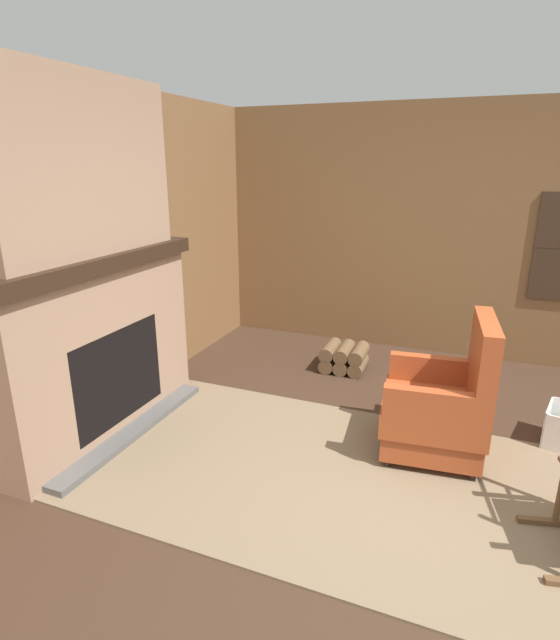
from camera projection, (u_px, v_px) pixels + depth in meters
ground_plane at (440, 507)px, 3.04m from camera, size 14.00×14.00×0.00m
wood_panel_wall_left at (66, 264)px, 3.63m from camera, size 0.06×6.02×2.60m
wood_panel_wall_back at (480, 236)px, 5.05m from camera, size 6.02×0.09×2.60m
fireplace_hearth at (99, 347)px, 3.73m from camera, size 0.57×1.92×1.39m
chimney_breast at (77, 166)px, 3.34m from camera, size 0.32×1.60×1.19m
area_rug at (338, 477)px, 3.33m from camera, size 3.56×1.90×0.01m
armchair at (441, 407)px, 3.51m from camera, size 0.76×0.76×1.03m
firewood_stack at (344, 357)px, 5.01m from camera, size 0.45×0.40×0.27m
oil_lamp_vase at (29, 252)px, 3.11m from camera, size 0.10×0.10×0.24m
storage_case at (111, 240)px, 3.79m from camera, size 0.17×0.26×0.11m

